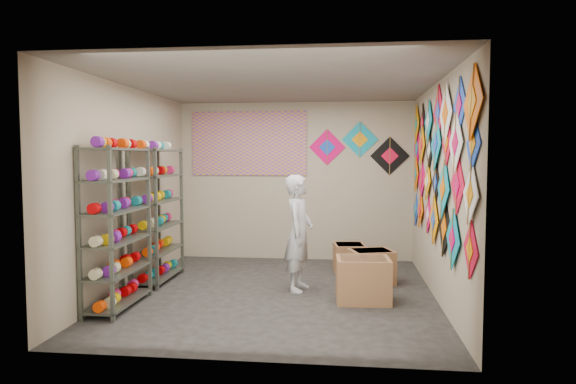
# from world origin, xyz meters

# --- Properties ---
(ground) EXTENTS (4.50, 4.50, 0.00)m
(ground) POSITION_xyz_m (0.00, 0.00, 0.00)
(ground) COLOR black
(room_walls) EXTENTS (4.50, 4.50, 4.50)m
(room_walls) POSITION_xyz_m (0.00, 0.00, 1.64)
(room_walls) COLOR tan
(room_walls) RESTS_ON ground
(shelf_rack_front) EXTENTS (0.40, 1.10, 1.90)m
(shelf_rack_front) POSITION_xyz_m (-1.78, -0.85, 0.95)
(shelf_rack_front) COLOR #4C5147
(shelf_rack_front) RESTS_ON ground
(shelf_rack_back) EXTENTS (0.40, 1.10, 1.90)m
(shelf_rack_back) POSITION_xyz_m (-1.78, 0.45, 0.95)
(shelf_rack_back) COLOR #4C5147
(shelf_rack_back) RESTS_ON ground
(string_spools) EXTENTS (0.12, 2.36, 0.12)m
(string_spools) POSITION_xyz_m (-1.78, -0.20, 1.05)
(string_spools) COLOR #E3226E
(string_spools) RESTS_ON ground
(kite_wall_display) EXTENTS (0.06, 4.34, 2.06)m
(kite_wall_display) POSITION_xyz_m (1.98, -0.03, 1.68)
(kite_wall_display) COLOR red
(kite_wall_display) RESTS_ON room_walls
(back_wall_kites) EXTENTS (1.69, 0.02, 0.91)m
(back_wall_kites) POSITION_xyz_m (1.10, 2.24, 1.92)
(back_wall_kites) COLOR #E1005C
(back_wall_kites) RESTS_ON room_walls
(poster) EXTENTS (2.00, 0.01, 1.10)m
(poster) POSITION_xyz_m (-0.80, 2.23, 2.00)
(poster) COLOR #7D4698
(poster) RESTS_ON room_walls
(shopkeeper) EXTENTS (0.67, 0.54, 1.53)m
(shopkeeper) POSITION_xyz_m (0.26, 0.17, 0.77)
(shopkeeper) COLOR silver
(shopkeeper) RESTS_ON ground
(carton_a) EXTENTS (0.68, 0.58, 0.54)m
(carton_a) POSITION_xyz_m (1.09, -0.27, 0.27)
(carton_a) COLOR #966641
(carton_a) RESTS_ON ground
(carton_b) EXTENTS (0.69, 0.62, 0.47)m
(carton_b) POSITION_xyz_m (1.23, 0.65, 0.24)
(carton_b) COLOR #966641
(carton_b) RESTS_ON ground
(carton_c) EXTENTS (0.52, 0.56, 0.44)m
(carton_c) POSITION_xyz_m (0.93, 1.30, 0.22)
(carton_c) COLOR #966641
(carton_c) RESTS_ON ground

